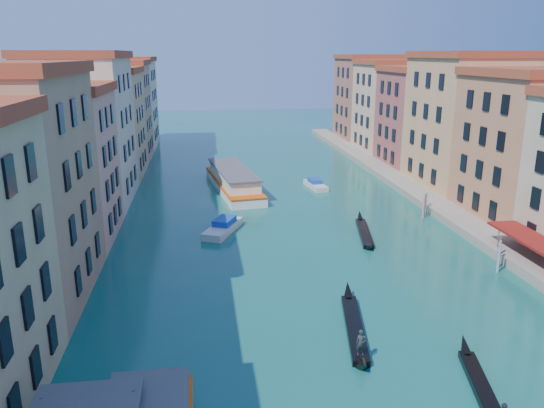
# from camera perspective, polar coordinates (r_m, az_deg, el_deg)

# --- Properties ---
(left_bank_palazzos) EXTENTS (12.80, 128.40, 21.00)m
(left_bank_palazzos) POSITION_cam_1_polar(r_m,az_deg,el_deg) (72.98, -20.57, 6.28)
(left_bank_palazzos) COLOR tan
(left_bank_palazzos) RESTS_ON ground
(right_bank_palazzos) EXTENTS (12.80, 128.40, 21.00)m
(right_bank_palazzos) POSITION_cam_1_polar(r_m,az_deg,el_deg) (81.74, 21.69, 7.13)
(right_bank_palazzos) COLOR #A24034
(right_bank_palazzos) RESTS_ON ground
(quay) EXTENTS (4.00, 140.00, 1.00)m
(quay) POSITION_cam_1_polar(r_m,az_deg,el_deg) (79.97, 16.01, 0.69)
(quay) COLOR gray
(quay) RESTS_ON ground
(vaporetto_far) EXTENTS (8.20, 23.23, 3.38)m
(vaporetto_far) POSITION_cam_1_polar(r_m,az_deg,el_deg) (83.23, -4.17, 2.58)
(vaporetto_far) COLOR white
(vaporetto_far) RESTS_ON ground
(gondola_fore) EXTENTS (3.41, 13.24, 2.65)m
(gondola_fore) POSITION_cam_1_polar(r_m,az_deg,el_deg) (42.28, 8.85, -12.76)
(gondola_fore) COLOR black
(gondola_fore) RESTS_ON ground
(gondola_right) EXTENTS (3.58, 11.47, 2.31)m
(gondola_right) POSITION_cam_1_polar(r_m,az_deg,el_deg) (37.18, 21.90, -18.19)
(gondola_right) COLOR black
(gondola_right) RESTS_ON ground
(gondola_far) EXTENTS (3.43, 12.71, 1.81)m
(gondola_far) POSITION_cam_1_polar(r_m,az_deg,el_deg) (63.64, 9.87, -2.90)
(gondola_far) COLOR black
(gondola_far) RESTS_ON ground
(motorboat_mid) EXTENTS (5.29, 7.95, 1.58)m
(motorboat_mid) POSITION_cam_1_polar(r_m,az_deg,el_deg) (63.73, -5.26, -2.46)
(motorboat_mid) COLOR silver
(motorboat_mid) RESTS_ON ground
(motorboat_far) EXTENTS (2.86, 6.62, 1.33)m
(motorboat_far) POSITION_cam_1_polar(r_m,az_deg,el_deg) (84.80, 4.69, 2.12)
(motorboat_far) COLOR silver
(motorboat_far) RESTS_ON ground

